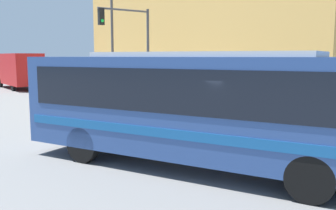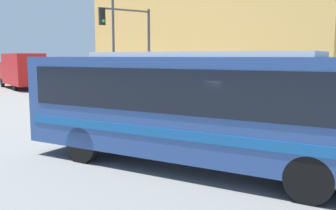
{
  "view_description": "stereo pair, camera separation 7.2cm",
  "coord_description": "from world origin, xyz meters",
  "px_view_note": "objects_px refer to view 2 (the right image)",
  "views": [
    {
      "loc": [
        -6.9,
        -7.26,
        3.05
      ],
      "look_at": [
        0.65,
        3.2,
        1.37
      ],
      "focal_mm": 40.0,
      "sensor_mm": 36.0,
      "label": 1
    },
    {
      "loc": [
        -6.85,
        -7.3,
        3.05
      ],
      "look_at": [
        0.65,
        3.2,
        1.37
      ],
      "focal_mm": 40.0,
      "sensor_mm": 36.0,
      "label": 2
    }
  ],
  "objects_px": {
    "fire_hydrant": "(225,111)",
    "street_lamp": "(109,34)",
    "city_bus": "(203,102)",
    "traffic_light_pole": "(133,40)",
    "pedestrian_near_corner": "(136,87)",
    "delivery_truck": "(21,70)"
  },
  "relations": [
    {
      "from": "fire_hydrant",
      "to": "street_lamp",
      "type": "height_order",
      "value": "street_lamp"
    },
    {
      "from": "city_bus",
      "to": "street_lamp",
      "type": "bearing_deg",
      "value": 46.72
    },
    {
      "from": "fire_hydrant",
      "to": "street_lamp",
      "type": "distance_m",
      "value": 12.04
    },
    {
      "from": "pedestrian_near_corner",
      "to": "traffic_light_pole",
      "type": "bearing_deg",
      "value": -123.56
    },
    {
      "from": "traffic_light_pole",
      "to": "street_lamp",
      "type": "distance_m",
      "value": 4.84
    },
    {
      "from": "fire_hydrant",
      "to": "city_bus",
      "type": "bearing_deg",
      "value": -138.8
    },
    {
      "from": "traffic_light_pole",
      "to": "delivery_truck",
      "type": "bearing_deg",
      "value": 95.71
    },
    {
      "from": "city_bus",
      "to": "delivery_truck",
      "type": "height_order",
      "value": "delivery_truck"
    },
    {
      "from": "delivery_truck",
      "to": "pedestrian_near_corner",
      "type": "distance_m",
      "value": 16.13
    },
    {
      "from": "fire_hydrant",
      "to": "street_lamp",
      "type": "bearing_deg",
      "value": 90.23
    },
    {
      "from": "fire_hydrant",
      "to": "pedestrian_near_corner",
      "type": "height_order",
      "value": "pedestrian_near_corner"
    },
    {
      "from": "fire_hydrant",
      "to": "traffic_light_pole",
      "type": "relative_size",
      "value": 0.14
    },
    {
      "from": "city_bus",
      "to": "pedestrian_near_corner",
      "type": "relative_size",
      "value": 5.98
    },
    {
      "from": "fire_hydrant",
      "to": "street_lamp",
      "type": "relative_size",
      "value": 0.11
    },
    {
      "from": "city_bus",
      "to": "traffic_light_pole",
      "type": "distance_m",
      "value": 12.45
    },
    {
      "from": "traffic_light_pole",
      "to": "city_bus",
      "type": "bearing_deg",
      "value": -111.64
    },
    {
      "from": "fire_hydrant",
      "to": "traffic_light_pole",
      "type": "height_order",
      "value": "traffic_light_pole"
    },
    {
      "from": "traffic_light_pole",
      "to": "pedestrian_near_corner",
      "type": "distance_m",
      "value": 3.93
    },
    {
      "from": "delivery_truck",
      "to": "street_lamp",
      "type": "xyz_separation_m",
      "value": [
        2.68,
        -13.24,
        2.78
      ]
    },
    {
      "from": "street_lamp",
      "to": "traffic_light_pole",
      "type": "bearing_deg",
      "value": -100.64
    },
    {
      "from": "fire_hydrant",
      "to": "delivery_truck",
      "type": "bearing_deg",
      "value": 96.33
    },
    {
      "from": "fire_hydrant",
      "to": "pedestrian_near_corner",
      "type": "relative_size",
      "value": 0.45
    }
  ]
}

